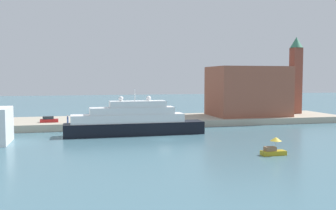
% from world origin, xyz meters
% --- Properties ---
extents(ground, '(400.00, 400.00, 0.00)m').
position_xyz_m(ground, '(0.00, 0.00, 0.00)').
color(ground, slate).
extents(quay_dock, '(110.00, 19.57, 1.66)m').
position_xyz_m(quay_dock, '(0.00, 25.78, 0.83)').
color(quay_dock, '#ADA38E').
rests_on(quay_dock, ground).
extents(large_yacht, '(29.64, 4.84, 9.82)m').
position_xyz_m(large_yacht, '(-5.28, 7.32, 2.90)').
color(large_yacht, black).
rests_on(large_yacht, ground).
extents(small_motorboat, '(3.93, 1.79, 2.87)m').
position_xyz_m(small_motorboat, '(12.95, -19.32, 1.06)').
color(small_motorboat, '#B7991E').
rests_on(small_motorboat, ground).
extents(harbor_building, '(20.22, 14.81, 13.59)m').
position_xyz_m(harbor_building, '(29.63, 25.26, 8.45)').
color(harbor_building, '#93513D').
rests_on(harbor_building, quay_dock).
extents(bell_tower, '(3.67, 3.67, 22.40)m').
position_xyz_m(bell_tower, '(45.97, 27.52, 13.71)').
color(bell_tower, brown).
rests_on(bell_tower, quay_dock).
extents(parked_car, '(4.14, 1.66, 1.45)m').
position_xyz_m(parked_car, '(-23.25, 21.13, 2.27)').
color(parked_car, '#B21E1E').
rests_on(parked_car, quay_dock).
extents(person_figure, '(0.36, 0.36, 1.84)m').
position_xyz_m(person_figure, '(-18.90, 17.93, 2.51)').
color(person_figure, '#334C8C').
rests_on(person_figure, quay_dock).
extents(mooring_bollard, '(0.53, 0.53, 0.66)m').
position_xyz_m(mooring_bollard, '(-2.96, 16.95, 1.99)').
color(mooring_bollard, black).
rests_on(mooring_bollard, quay_dock).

